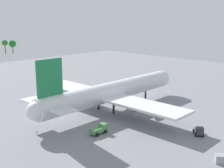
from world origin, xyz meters
The scene contains 7 objects.
ground_plane centered at (0.00, 0.00, 0.00)m, with size 251.07×251.07×0.00m, color gray.
cargo_airplane centered at (-0.26, 0.00, 6.14)m, with size 62.77×57.63×19.41m.
pushback_tractor centered at (-0.14, -31.30, 1.19)m, with size 4.22×3.97×2.48m.
cargo_loader centered at (-17.33, -11.78, 1.22)m, with size 4.92×2.54×2.49m.
cargo_container_aft centered at (-10.60, -41.96, 0.90)m, with size 3.06×3.23×1.79m.
safety_cone_nose centered at (28.25, -1.76, 0.32)m, with size 0.44×0.44×0.63m, color orange.
safety_cone_tail centered at (-28.25, 1.05, 0.28)m, with size 0.39×0.39×0.55m, color orange.
Camera 1 is at (-67.80, -64.37, 30.05)m, focal length 47.20 mm.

